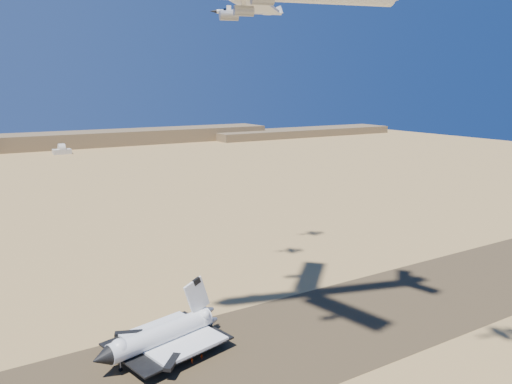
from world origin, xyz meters
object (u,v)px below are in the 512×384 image
shuttle (161,337)px  chase_jet_c (232,12)px  crew_c (202,357)px  chase_jet_d (267,13)px  crew_b (192,360)px  crew_a (193,354)px

shuttle → chase_jet_c: size_ratio=2.91×
crew_c → chase_jet_d: size_ratio=0.12×
shuttle → chase_jet_c: (40.96, 32.23, 92.16)m
crew_b → chase_jet_d: chase_jet_d is taller
crew_a → chase_jet_c: chase_jet_c is taller
crew_a → crew_b: 3.29m
chase_jet_c → chase_jet_d: 28.80m
shuttle → chase_jet_d: chase_jet_d is taller
shuttle → chase_jet_c: 105.87m
crew_a → chase_jet_c: size_ratio=0.13×
shuttle → crew_a: size_ratio=22.26×
crew_a → chase_jet_d: (57.95, 54.14, 99.64)m
shuttle → crew_c: bearing=-59.2°
shuttle → crew_c: 12.62m
crew_a → crew_c: crew_a is taller
crew_a → crew_c: size_ratio=1.09×
crew_a → chase_jet_d: bearing=-42.9°
crew_b → chase_jet_d: (59.56, 57.01, 99.59)m
crew_b → chase_jet_c: bearing=-70.4°
shuttle → crew_b: shuttle is taller
shuttle → crew_a: 10.03m
chase_jet_c → chase_jet_d: size_ratio=0.96×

